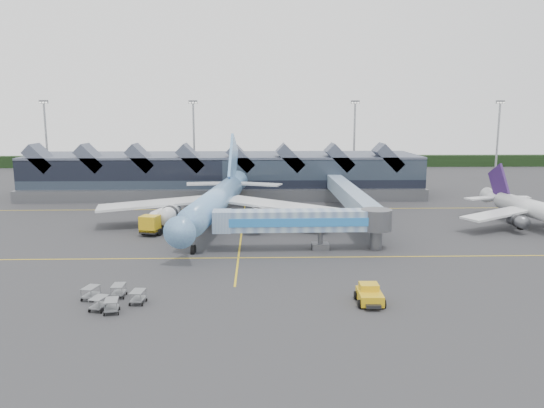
{
  "coord_description": "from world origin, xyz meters",
  "views": [
    {
      "loc": [
        2.58,
        -77.23,
        19.56
      ],
      "look_at": [
        4.93,
        5.45,
        5.0
      ],
      "focal_mm": 35.0,
      "sensor_mm": 36.0,
      "label": 1
    }
  ],
  "objects_px": {
    "jet_bridge": "(313,222)",
    "pushback_tug": "(370,295)",
    "fuel_truck": "(161,218)",
    "main_airliner": "(217,200)",
    "regional_jet": "(535,210)"
  },
  "relations": [
    {
      "from": "main_airliner",
      "to": "fuel_truck",
      "type": "distance_m",
      "value": 9.85
    },
    {
      "from": "main_airliner",
      "to": "regional_jet",
      "type": "distance_m",
      "value": 53.55
    },
    {
      "from": "main_airliner",
      "to": "fuel_truck",
      "type": "relative_size",
      "value": 4.4
    },
    {
      "from": "regional_jet",
      "to": "pushback_tug",
      "type": "relative_size",
      "value": 6.76
    },
    {
      "from": "jet_bridge",
      "to": "pushback_tug",
      "type": "xyz_separation_m",
      "value": [
        3.62,
        -21.6,
        -3.22
      ]
    },
    {
      "from": "regional_jet",
      "to": "jet_bridge",
      "type": "relative_size",
      "value": 1.17
    },
    {
      "from": "fuel_truck",
      "to": "jet_bridge",
      "type": "bearing_deg",
      "value": -14.0
    },
    {
      "from": "regional_jet",
      "to": "main_airliner",
      "type": "bearing_deg",
      "value": 168.23
    },
    {
      "from": "main_airliner",
      "to": "fuel_truck",
      "type": "height_order",
      "value": "main_airliner"
    },
    {
      "from": "main_airliner",
      "to": "regional_jet",
      "type": "xyz_separation_m",
      "value": [
        53.42,
        -3.45,
        -1.3
      ]
    },
    {
      "from": "fuel_truck",
      "to": "pushback_tug",
      "type": "relative_size",
      "value": 2.48
    },
    {
      "from": "jet_bridge",
      "to": "pushback_tug",
      "type": "height_order",
      "value": "jet_bridge"
    },
    {
      "from": "main_airliner",
      "to": "regional_jet",
      "type": "relative_size",
      "value": 1.61
    },
    {
      "from": "main_airliner",
      "to": "pushback_tug",
      "type": "relative_size",
      "value": 10.91
    },
    {
      "from": "pushback_tug",
      "to": "fuel_truck",
      "type": "bearing_deg",
      "value": 130.03
    }
  ]
}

